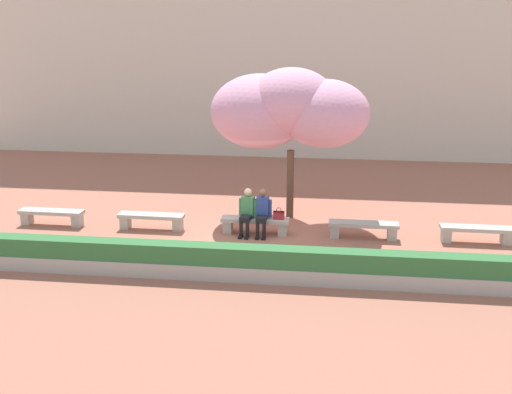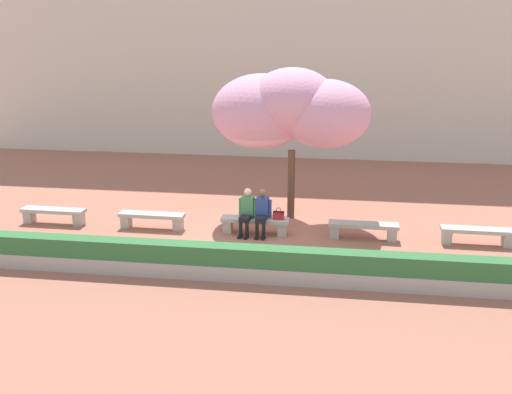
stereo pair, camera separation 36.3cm
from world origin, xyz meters
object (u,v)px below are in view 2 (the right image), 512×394
object	(u,v)px
stone_bench_near_west	(152,218)
person_seated_right	(262,210)
stone_bench_west_end	(54,213)
stone_bench_near_east	(363,228)
cherry_tree_main	(288,109)
stone_bench_center	(255,223)
handbag	(279,215)
person_seated_left	(247,210)
stone_bench_east_end	(477,234)

from	to	relation	value
stone_bench_near_west	person_seated_right	xyz separation A→B (m)	(3.17, -0.05, 0.39)
stone_bench_west_end	person_seated_right	size ratio (longest dim) A/B	1.46
person_seated_right	stone_bench_near_east	bearing A→B (deg)	1.11
stone_bench_near_west	cherry_tree_main	distance (m)	5.00
stone_bench_west_end	person_seated_right	bearing A→B (deg)	-0.50
stone_bench_center	person_seated_right	bearing A→B (deg)	-14.66
handbag	person_seated_left	bearing A→B (deg)	-177.30
person_seated_left	handbag	size ratio (longest dim) A/B	3.81
stone_bench_east_end	person_seated_right	size ratio (longest dim) A/B	1.46
stone_bench_east_end	handbag	bearing A→B (deg)	-179.87
stone_bench_center	cherry_tree_main	size ratio (longest dim) A/B	0.41
person_seated_left	handbag	world-z (taller)	person_seated_left
stone_bench_near_east	handbag	world-z (taller)	handbag
stone_bench_near_west	person_seated_left	distance (m)	2.78
stone_bench_west_end	cherry_tree_main	size ratio (longest dim) A/B	0.41
stone_bench_near_east	cherry_tree_main	distance (m)	4.04
person_seated_left	stone_bench_east_end	bearing A→B (deg)	0.49
stone_bench_near_west	stone_bench_east_end	xyz separation A→B (m)	(8.90, 0.00, 0.00)
stone_bench_east_end	cherry_tree_main	bearing A→B (deg)	162.36
stone_bench_east_end	person_seated_left	size ratio (longest dim) A/B	1.46
stone_bench_east_end	person_seated_right	distance (m)	5.74
person_seated_right	stone_bench_east_end	bearing A→B (deg)	0.54
stone_bench_near_west	cherry_tree_main	bearing A→B (deg)	24.09
stone_bench_near_east	person_seated_left	size ratio (longest dim) A/B	1.46
handbag	cherry_tree_main	world-z (taller)	cherry_tree_main
stone_bench_near_east	person_seated_right	distance (m)	2.79
person_seated_left	cherry_tree_main	distance (m)	3.21
stone_bench_near_west	stone_bench_near_east	world-z (taller)	same
stone_bench_near_west	stone_bench_east_end	distance (m)	8.90
stone_bench_near_east	stone_bench_east_end	distance (m)	2.97
stone_bench_center	stone_bench_near_east	bearing A→B (deg)	0.00
person_seated_left	cherry_tree_main	bearing A→B (deg)	60.95
person_seated_right	stone_bench_west_end	bearing A→B (deg)	179.50
stone_bench_west_end	handbag	distance (m)	6.59
stone_bench_west_end	stone_bench_near_west	size ratio (longest dim) A/B	1.00
stone_bench_west_end	stone_bench_near_west	xyz separation A→B (m)	(2.97, 0.00, 0.00)
stone_bench_near_west	handbag	world-z (taller)	handbag
stone_bench_near_west	handbag	xyz separation A→B (m)	(3.62, -0.01, 0.27)
cherry_tree_main	handbag	bearing A→B (deg)	-92.60
stone_bench_near_east	cherry_tree_main	world-z (taller)	cherry_tree_main
person_seated_right	cherry_tree_main	world-z (taller)	cherry_tree_main
stone_bench_east_end	handbag	world-z (taller)	handbag
cherry_tree_main	person_seated_left	bearing A→B (deg)	-119.05
person_seated_left	person_seated_right	world-z (taller)	same
stone_bench_west_end	cherry_tree_main	world-z (taller)	cherry_tree_main
person_seated_left	cherry_tree_main	world-z (taller)	cherry_tree_main
person_seated_left	person_seated_right	distance (m)	0.42
stone_bench_near_west	person_seated_left	size ratio (longest dim) A/B	1.46
person_seated_right	handbag	size ratio (longest dim) A/B	3.81
stone_bench_west_end	stone_bench_center	world-z (taller)	same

